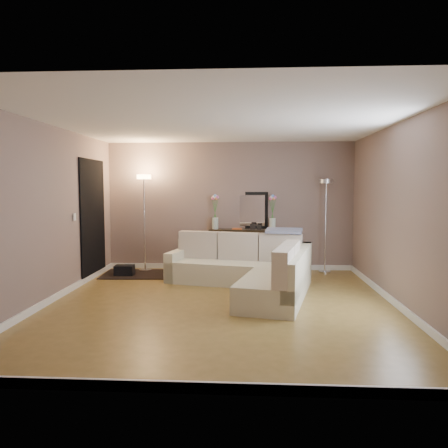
# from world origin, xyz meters

# --- Properties ---
(floor) EXTENTS (5.00, 5.50, 0.01)m
(floor) POSITION_xyz_m (0.00, 0.00, -0.01)
(floor) COLOR olive
(floor) RESTS_ON ground
(ceiling) EXTENTS (5.00, 5.50, 0.01)m
(ceiling) POSITION_xyz_m (0.00, 0.00, 2.60)
(ceiling) COLOR white
(ceiling) RESTS_ON ground
(wall_back) EXTENTS (5.00, 0.02, 2.60)m
(wall_back) POSITION_xyz_m (0.00, 2.76, 1.30)
(wall_back) COLOR gray
(wall_back) RESTS_ON ground
(wall_front) EXTENTS (5.00, 0.02, 2.60)m
(wall_front) POSITION_xyz_m (0.00, -2.76, 1.30)
(wall_front) COLOR gray
(wall_front) RESTS_ON ground
(wall_left) EXTENTS (0.02, 5.50, 2.60)m
(wall_left) POSITION_xyz_m (-2.51, 0.00, 1.30)
(wall_left) COLOR gray
(wall_left) RESTS_ON ground
(wall_right) EXTENTS (0.02, 5.50, 2.60)m
(wall_right) POSITION_xyz_m (2.51, 0.00, 1.30)
(wall_right) COLOR gray
(wall_right) RESTS_ON ground
(baseboard_back) EXTENTS (5.00, 0.03, 0.10)m
(baseboard_back) POSITION_xyz_m (0.00, 2.73, 0.05)
(baseboard_back) COLOR white
(baseboard_back) RESTS_ON ground
(baseboard_front) EXTENTS (5.00, 0.03, 0.10)m
(baseboard_front) POSITION_xyz_m (0.00, -2.73, 0.05)
(baseboard_front) COLOR white
(baseboard_front) RESTS_ON ground
(baseboard_left) EXTENTS (0.03, 5.50, 0.10)m
(baseboard_left) POSITION_xyz_m (-2.48, 0.00, 0.05)
(baseboard_left) COLOR white
(baseboard_left) RESTS_ON ground
(baseboard_right) EXTENTS (0.03, 5.50, 0.10)m
(baseboard_right) POSITION_xyz_m (2.48, 0.00, 0.05)
(baseboard_right) COLOR white
(baseboard_right) RESTS_ON ground
(doorway) EXTENTS (0.02, 1.20, 2.20)m
(doorway) POSITION_xyz_m (-2.48, 1.70, 1.10)
(doorway) COLOR black
(doorway) RESTS_ON ground
(switch_plate) EXTENTS (0.02, 0.08, 0.12)m
(switch_plate) POSITION_xyz_m (-2.48, 0.85, 1.20)
(switch_plate) COLOR white
(switch_plate) RESTS_ON ground
(sectional_sofa) EXTENTS (2.60, 2.86, 0.87)m
(sectional_sofa) POSITION_xyz_m (0.45, 1.00, 0.32)
(sectional_sofa) COLOR beige
(sectional_sofa) RESTS_ON floor
(throw_blanket) EXTENTS (0.68, 0.47, 0.08)m
(throw_blanket) POSITION_xyz_m (1.02, 1.51, 0.93)
(throw_blanket) COLOR gray
(throw_blanket) RESTS_ON sectional_sofa
(console_table) EXTENTS (1.39, 0.46, 0.84)m
(console_table) POSITION_xyz_m (0.20, 2.60, 0.48)
(console_table) COLOR black
(console_table) RESTS_ON floor
(leaning_mirror) EXTENTS (0.97, 0.11, 0.76)m
(leaning_mirror) POSITION_xyz_m (0.30, 2.77, 1.21)
(leaning_mirror) COLOR black
(leaning_mirror) RESTS_ON console_table
(table_decor) EXTENTS (0.58, 0.14, 0.14)m
(table_decor) POSITION_xyz_m (0.28, 2.56, 0.86)
(table_decor) COLOR orange
(table_decor) RESTS_ON console_table
(flower_vase_left) EXTENTS (0.16, 0.13, 0.72)m
(flower_vase_left) POSITION_xyz_m (-0.29, 2.63, 1.13)
(flower_vase_left) COLOR silver
(flower_vase_left) RESTS_ON console_table
(flower_vase_right) EXTENTS (0.16, 0.13, 0.72)m
(flower_vase_right) POSITION_xyz_m (0.87, 2.55, 1.13)
(flower_vase_right) COLOR silver
(flower_vase_right) RESTS_ON console_table
(floor_lamp_lit) EXTENTS (0.29, 0.29, 1.94)m
(floor_lamp_lit) POSITION_xyz_m (-1.69, 2.42, 1.37)
(floor_lamp_lit) COLOR silver
(floor_lamp_lit) RESTS_ON floor
(floor_lamp_unlit) EXTENTS (0.33, 0.33, 1.85)m
(floor_lamp_unlit) POSITION_xyz_m (1.90, 2.47, 1.30)
(floor_lamp_unlit) COLOR silver
(floor_lamp_unlit) RESTS_ON floor
(charcoal_rug) EXTENTS (1.31, 1.01, 0.02)m
(charcoal_rug) POSITION_xyz_m (-1.78, 2.05, 0.01)
(charcoal_rug) COLOR black
(charcoal_rug) RESTS_ON floor
(black_bag) EXTENTS (0.37, 0.27, 0.23)m
(black_bag) POSITION_xyz_m (-1.98, 1.93, 0.08)
(black_bag) COLOR black
(black_bag) RESTS_ON charcoal_rug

